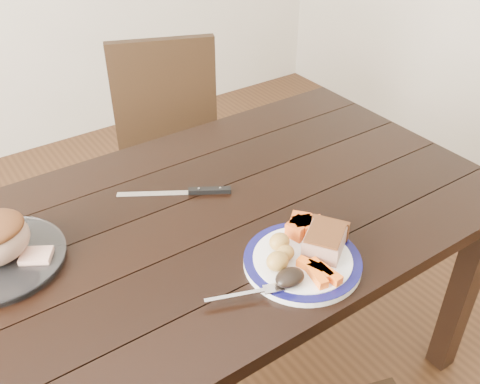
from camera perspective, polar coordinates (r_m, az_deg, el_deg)
dining_table at (r=1.49m, az=-2.98°, el=-5.16°), size 1.60×0.90×0.75m
chair_far at (r=2.20m, az=-7.39°, el=4.86°), size 0.55×0.56×0.93m
dinner_plate at (r=1.28m, az=6.66°, el=-7.40°), size 0.28×0.28×0.02m
plate_rim at (r=1.27m, az=6.69°, el=-7.11°), size 0.28×0.28×0.02m
pork_slice at (r=1.29m, az=9.03°, el=-5.22°), size 0.14×0.13×0.05m
roasted_potatoes at (r=1.25m, az=4.29°, el=-6.42°), size 0.10×0.10×0.05m
carrot_batons at (r=1.23m, az=8.46°, el=-8.38°), size 0.06×0.11×0.02m
pumpkin_wedges at (r=1.33m, az=6.80°, el=-3.66°), size 0.10×0.09×0.04m
dark_mushroom at (r=1.20m, az=5.34°, el=-9.06°), size 0.07×0.05×0.03m
fork at (r=1.18m, az=1.14°, el=-10.73°), size 0.17×0.08×0.00m
cut_slice at (r=1.35m, az=-20.89°, el=-6.42°), size 0.09×0.08×0.02m
carving_knife at (r=1.51m, az=-4.76°, el=0.07°), size 0.28×0.19×0.01m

